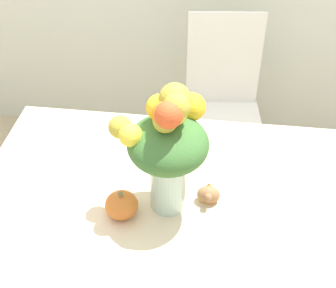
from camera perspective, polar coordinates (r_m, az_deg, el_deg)
The scene contains 5 objects.
dining_table at distance 1.83m, azimuth -0.82°, elevation -8.32°, with size 1.43×1.01×0.72m.
flower_vase at distance 1.55m, azimuth -0.02°, elevation 0.04°, with size 0.34×0.30×0.51m.
pumpkin at distance 1.69m, azimuth -5.69°, elevation -7.39°, with size 0.12×0.12×0.11m.
turkey_figurine at distance 1.75m, azimuth 4.98°, elevation -5.81°, with size 0.09×0.12×0.07m.
dining_chair_near_window at distance 2.59m, azimuth 6.67°, elevation 4.55°, with size 0.46×0.46×1.01m.
Camera 1 is at (0.18, -1.20, 2.02)m, focal length 50.00 mm.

